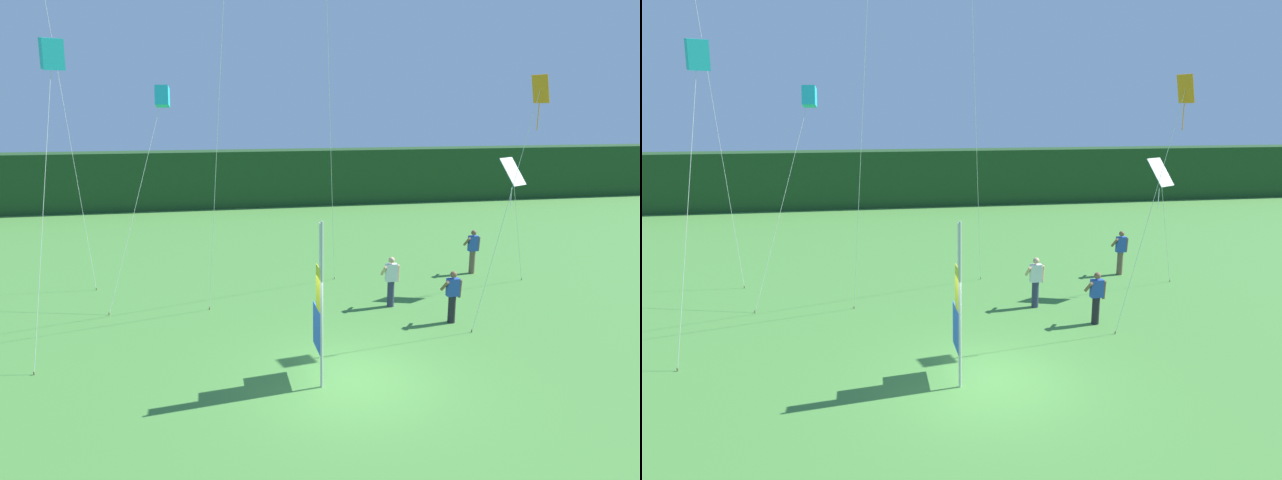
% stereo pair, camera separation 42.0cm
% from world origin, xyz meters
% --- Properties ---
extents(ground_plane, '(120.00, 120.00, 0.00)m').
position_xyz_m(ground_plane, '(0.00, 0.00, 0.00)').
color(ground_plane, '#478438').
extents(distant_treeline, '(80.00, 2.40, 3.55)m').
position_xyz_m(distant_treeline, '(0.00, 25.09, 1.78)').
color(distant_treeline, '#1E421E').
rests_on(distant_treeline, ground).
extents(banner_flag, '(0.06, 1.03, 3.85)m').
position_xyz_m(banner_flag, '(-0.61, 0.13, 1.84)').
color(banner_flag, '#B7B7BC').
rests_on(banner_flag, ground).
extents(person_near_banner, '(0.55, 0.48, 1.58)m').
position_xyz_m(person_near_banner, '(3.95, 3.00, 0.84)').
color(person_near_banner, black).
rests_on(person_near_banner, ground).
extents(person_mid_field, '(0.55, 0.48, 1.63)m').
position_xyz_m(person_mid_field, '(2.62, 4.69, 0.87)').
color(person_mid_field, '#2D334C').
rests_on(person_mid_field, ground).
extents(person_far_left, '(0.55, 0.48, 1.69)m').
position_xyz_m(person_far_left, '(6.86, 7.65, 0.90)').
color(person_far_left, brown).
rests_on(person_far_left, ground).
extents(kite_cyan_box_1, '(2.07, 2.58, 6.93)m').
position_xyz_m(kite_cyan_box_1, '(-4.29, 7.87, 6.54)').
color(kite_cyan_box_1, brown).
rests_on(kite_cyan_box_1, ground).
extents(kite_orange_diamond_2, '(1.69, 0.55, 7.05)m').
position_xyz_m(kite_orange_diamond_2, '(5.63, 2.19, 6.24)').
color(kite_orange_diamond_2, brown).
rests_on(kite_orange_diamond_2, ground).
extents(kite_cyan_box_3, '(0.98, 2.55, 7.90)m').
position_xyz_m(kite_cyan_box_3, '(-6.59, 3.94, 7.47)').
color(kite_cyan_box_3, brown).
rests_on(kite_cyan_box_3, ground).
extents(kite_white_diamond_6, '(1.59, 1.17, 4.55)m').
position_xyz_m(kite_white_diamond_6, '(7.22, 5.78, 4.00)').
color(kite_white_diamond_6, brown).
rests_on(kite_white_diamond_6, ground).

